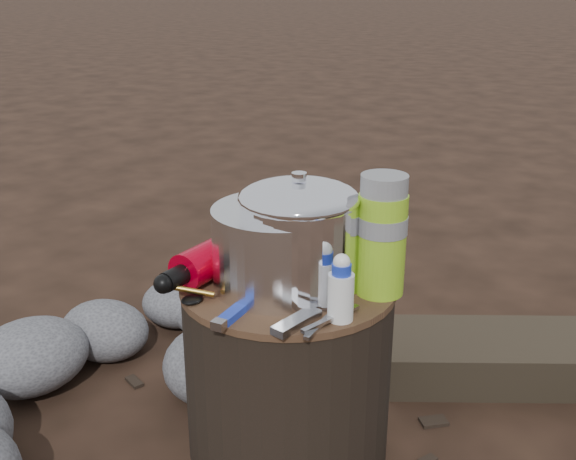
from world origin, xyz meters
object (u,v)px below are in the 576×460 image
Objects in this scene: fuel_bottle at (222,254)px; thermos at (382,236)px; camping_pot at (299,236)px; stump at (288,368)px; travel_mug at (355,248)px.

fuel_bottle is 1.37× the size of thermos.
camping_pot is 0.70× the size of fuel_bottle.
stump is 3.78× the size of travel_mug.
travel_mug is at bearing 53.49° from stump.
camping_pot is 0.19m from fuel_bottle.
fuel_bottle is at bearing -167.42° from stump.
travel_mug is (0.08, 0.11, 0.24)m from stump.
stump is at bearing -158.45° from thermos.
thermos reaches higher than fuel_bottle.
thermos is 2.05× the size of travel_mug.
fuel_bottle is at bearing -147.26° from travel_mug.
thermos reaches higher than camping_pot.
camping_pot is at bearing -23.18° from stump.
thermos is at bearing 15.04° from fuel_bottle.
travel_mug is at bearing 30.26° from fuel_bottle.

